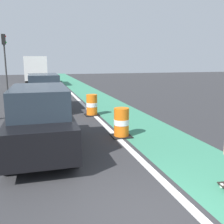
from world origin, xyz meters
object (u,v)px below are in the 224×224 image
Objects in this scene: parked_suv_nearest at (41,119)px; parked_suv_second at (44,92)px; delivery_truck_down_block at (36,69)px; traffic_light_corner at (5,53)px; traffic_barrel_front at (121,123)px; traffic_barrel_mid at (92,105)px.

parked_suv_nearest is 1.00× the size of parked_suv_second.
traffic_light_corner reaches higher than delivery_truck_down_block.
traffic_barrel_front is 4.02m from traffic_barrel_mid.
traffic_light_corner reaches higher than traffic_barrel_mid.
traffic_barrel_front is (2.63, -6.42, -0.50)m from parked_suv_second.
parked_suv_nearest is 23.17m from delivery_truck_down_block.
traffic_light_corner is at bearing 99.15° from parked_suv_nearest.
parked_suv_second is 0.91× the size of traffic_light_corner.
parked_suv_nearest is 7.23m from parked_suv_second.
delivery_truck_down_block is 6.69m from traffic_light_corner.
delivery_truck_down_block reaches higher than parked_suv_second.
parked_suv_nearest is at bearing -89.61° from delivery_truck_down_block.
parked_suv_second is (0.27, 7.22, 0.00)m from parked_suv_nearest.
parked_suv_nearest is at bearing -92.12° from parked_suv_second.
parked_suv_nearest is 0.61× the size of delivery_truck_down_block.
traffic_barrel_mid is (2.34, -2.40, -0.50)m from parked_suv_second.
parked_suv_second is 4.26× the size of traffic_barrel_front.
delivery_truck_down_block is at bearing 66.18° from traffic_light_corner.
parked_suv_second is 3.39m from traffic_barrel_mid.
delivery_truck_down_block is (-0.16, 23.16, 0.81)m from parked_suv_nearest.
traffic_barrel_front is 0.21× the size of traffic_light_corner.
traffic_barrel_mid is 18.59m from delivery_truck_down_block.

